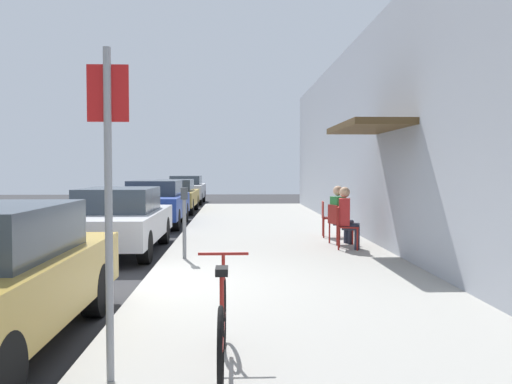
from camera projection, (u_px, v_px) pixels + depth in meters
The scene contains 15 objects.
ground_plane at pixel (140, 292), 7.86m from camera, with size 60.00×60.00×0.00m, color #2D2D30.
sidewalk_slab at pixel (282, 263), 9.94m from camera, with size 4.50×32.00×0.12m, color #9E9B93.
building_facade at pixel (413, 126), 9.93m from camera, with size 1.40×32.00×5.13m.
parked_car_1 at pixel (118, 219), 11.54m from camera, with size 1.80×4.40×1.38m.
parked_car_2 at pixel (155, 202), 16.90m from camera, with size 1.80×4.40×1.42m.
parked_car_3 at pixel (174, 195), 22.16m from camera, with size 1.80×4.40×1.34m.
parked_car_4 at pixel (186, 189), 27.81m from camera, with size 1.80×4.40×1.43m.
parking_meter at pixel (184, 217), 10.03m from camera, with size 0.12×0.10×1.32m.
street_sign at pixel (108, 188), 4.21m from camera, with size 0.32×0.06×2.60m.
bicycle_0 at pixel (222, 326), 4.51m from camera, with size 0.46×1.71×0.90m.
cafe_chair_0 at pixel (344, 225), 11.27m from camera, with size 0.53×0.53×0.87m.
seated_patron_0 at pixel (347, 216), 11.25m from camera, with size 0.49×0.44×1.29m.
cafe_chair_1 at pixel (338, 221), 11.99m from camera, with size 0.54×0.54×0.87m.
seated_patron_1 at pixel (340, 213), 12.00m from camera, with size 0.50×0.45×1.29m.
cafe_chair_2 at pixel (328, 216), 13.25m from camera, with size 0.48×0.48×0.87m.
Camera 1 is at (1.38, -7.85, 1.79)m, focal length 38.12 mm.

